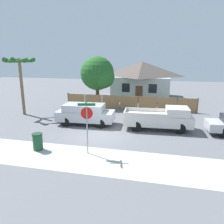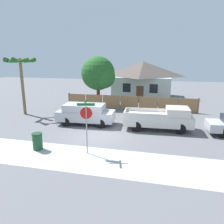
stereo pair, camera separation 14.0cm
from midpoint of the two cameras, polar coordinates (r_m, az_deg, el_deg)
ground_plane at (r=15.68m, az=-3.29°, el=-6.32°), size 80.00×80.00×0.00m
sidewalk_strip at (r=12.56m, az=-8.14°, el=-11.81°), size 36.00×3.20×0.01m
wooden_fence at (r=23.51m, az=4.74°, el=2.42°), size 14.07×0.12×1.56m
house at (r=30.82m, az=8.20°, el=8.52°), size 8.08×7.10×4.93m
oak_tree at (r=25.05m, az=-3.18°, el=9.84°), size 4.01×3.82×5.62m
palm_tree at (r=22.63m, az=-22.61°, el=11.10°), size 2.70×2.91×5.48m
red_suv at (r=18.30m, az=-6.72°, el=-0.33°), size 4.82×2.20×1.71m
orange_pickup at (r=17.24m, az=12.85°, el=-1.66°), size 5.28×2.20×1.79m
stop_sign at (r=12.35m, az=-6.41°, el=-1.48°), size 0.97×0.87×3.18m
trash_bin at (r=14.05m, az=-18.61°, el=-7.26°), size 0.62×0.62×1.04m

